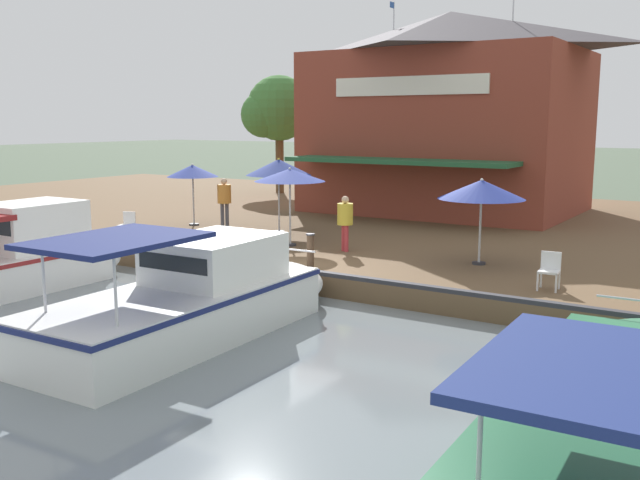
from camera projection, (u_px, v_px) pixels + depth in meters
ground_plane at (279, 293)px, 18.24m from camera, size 220.00×220.00×0.00m
quay_deck at (447, 228)px, 27.33m from camera, size 22.00×56.00×0.60m
quay_edge_fender at (281, 268)px, 18.22m from camera, size 0.20×50.40×0.10m
waterfront_restaurant at (448, 112)px, 29.75m from camera, size 9.60×10.91×9.07m
patio_umbrella_back_row at (279, 167)px, 23.95m from camera, size 2.22×2.22×2.53m
patio_umbrella_mid_patio_left at (482, 189)px, 18.60m from camera, size 2.28×2.28×2.29m
patio_umbrella_mid_patio_right at (193, 171)px, 25.70m from camera, size 1.85×1.85×2.24m
patio_umbrella_near_quay_edge at (290, 175)px, 21.40m from camera, size 2.14×2.14×2.39m
cafe_chair_back_row_seat at (550, 269)px, 16.02m from camera, size 0.48×0.48×0.85m
cafe_chair_mid_patio at (127, 224)px, 23.07m from camera, size 0.54×0.54×0.85m
person_mid_patio at (345, 217)px, 20.66m from camera, size 0.46×0.46×1.62m
person_near_entrance at (224, 196)px, 25.55m from camera, size 0.49×0.49×1.74m
motorboat_distant_upstream at (25, 257)px, 18.46m from camera, size 6.04×2.34×2.20m
motorboat_mid_row at (204, 297)px, 14.62m from camera, size 7.76×2.71×2.27m
mooring_post at (310, 252)px, 17.97m from camera, size 0.22×0.22×0.97m
tree_downstream_bank at (275, 110)px, 37.05m from camera, size 3.56×3.39×6.12m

